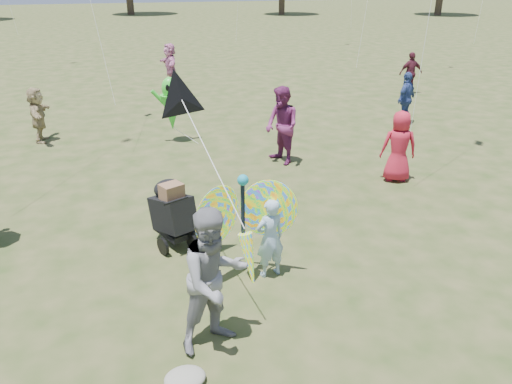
# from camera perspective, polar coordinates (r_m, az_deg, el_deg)

# --- Properties ---
(ground) EXTENTS (160.00, 160.00, 0.00)m
(ground) POSITION_cam_1_polar(r_m,az_deg,el_deg) (7.08, 5.32, -12.72)
(ground) COLOR #51592B
(ground) RESTS_ON ground
(child_girl) EXTENTS (0.50, 0.37, 1.25)m
(child_girl) POSITION_cam_1_polar(r_m,az_deg,el_deg) (7.35, 1.62, -5.30)
(child_girl) COLOR #94B5D1
(child_girl) RESTS_ON ground
(adult_man) EXTENTS (1.06, 0.93, 1.83)m
(adult_man) POSITION_cam_1_polar(r_m,az_deg,el_deg) (5.93, -4.77, -9.95)
(adult_man) COLOR gray
(adult_man) RESTS_ON ground
(grey_bag) EXTENTS (0.47, 0.38, 0.15)m
(grey_bag) POSITION_cam_1_polar(r_m,az_deg,el_deg) (5.96, -8.13, -20.32)
(grey_bag) COLOR gray
(grey_bag) RESTS_ON ground
(crowd_a) EXTENTS (0.88, 0.72, 1.55)m
(crowd_a) POSITION_cam_1_polar(r_m,az_deg,el_deg) (11.21, 16.02, 5.02)
(crowd_a) COLOR #B31C31
(crowd_a) RESTS_ON ground
(crowd_c) EXTENTS (0.98, 0.80, 1.57)m
(crowd_c) POSITION_cam_1_polar(r_m,az_deg,el_deg) (15.72, 16.76, 10.19)
(crowd_c) COLOR #314587
(crowd_c) RESTS_ON ground
(crowd_d) EXTENTS (0.55, 1.40, 1.47)m
(crowd_d) POSITION_cam_1_polar(r_m,az_deg,el_deg) (14.66, -23.67, 8.08)
(crowd_d) COLOR tan
(crowd_d) RESTS_ON ground
(crowd_e) EXTENTS (0.88, 1.03, 1.83)m
(crowd_e) POSITION_cam_1_polar(r_m,az_deg,el_deg) (11.81, 2.98, 7.56)
(crowd_e) COLOR #6F2558
(crowd_e) RESTS_ON ground
(crowd_h) EXTENTS (0.93, 0.46, 1.53)m
(crowd_h) POSITION_cam_1_polar(r_m,az_deg,el_deg) (20.10, 17.26, 12.86)
(crowd_h) COLOR #4F1A28
(crowd_h) RESTS_ON ground
(crowd_j) EXTENTS (0.68, 1.60, 1.67)m
(crowd_j) POSITION_cam_1_polar(r_m,az_deg,el_deg) (20.98, -9.78, 14.16)
(crowd_j) COLOR #C570A0
(crowd_j) RESTS_ON ground
(jogging_stroller) EXTENTS (0.76, 1.14, 1.09)m
(jogging_stroller) POSITION_cam_1_polar(r_m,az_deg,el_deg) (8.40, -9.56, -1.87)
(jogging_stroller) COLOR black
(jogging_stroller) RESTS_ON ground
(butterfly_kite) EXTENTS (1.74, 0.75, 1.84)m
(butterfly_kite) POSITION_cam_1_polar(r_m,az_deg,el_deg) (7.20, -1.23, -4.00)
(butterfly_kite) COLOR red
(butterfly_kite) RESTS_ON ground
(delta_kite_rig) EXTENTS (0.89, 2.16, 1.55)m
(delta_kite_rig) POSITION_cam_1_polar(r_m,az_deg,el_deg) (7.04, -8.49, 10.38)
(delta_kite_rig) COLOR black
(delta_kite_rig) RESTS_ON ground
(alien_kite) EXTENTS (1.12, 0.69, 1.74)m
(alien_kite) POSITION_cam_1_polar(r_m,az_deg,el_deg) (13.58, -9.66, 9.64)
(alien_kite) COLOR green
(alien_kite) RESTS_ON ground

